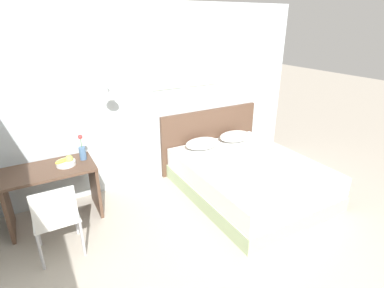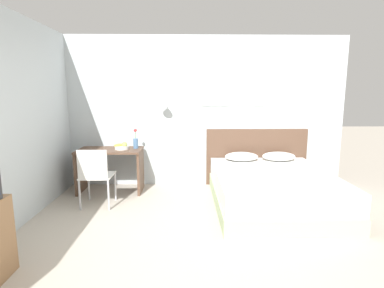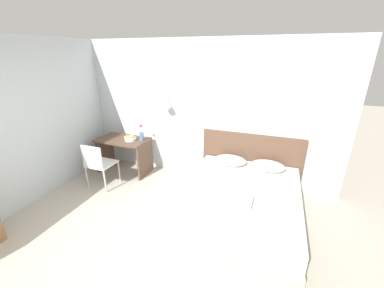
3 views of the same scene
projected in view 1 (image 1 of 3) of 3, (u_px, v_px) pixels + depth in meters
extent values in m
cube|color=silver|center=(146.00, 99.00, 4.40)|extent=(5.32, 0.06, 2.65)
cube|color=beige|center=(168.00, 71.00, 4.38)|extent=(0.52, 0.02, 0.52)
cube|color=beige|center=(204.00, 68.00, 4.67)|extent=(0.52, 0.02, 0.52)
cylinder|color=#B2B2B7|center=(109.00, 89.00, 3.97)|extent=(0.02, 0.16, 0.02)
cone|color=white|center=(111.00, 94.00, 3.92)|extent=(0.17, 0.17, 0.12)
cube|color=#B2C693|center=(248.00, 186.00, 4.46)|extent=(1.71, 2.09, 0.22)
cube|color=white|center=(249.00, 171.00, 4.36)|extent=(1.67, 2.04, 0.29)
cube|color=brown|center=(210.00, 138.00, 5.16)|extent=(1.83, 0.06, 1.02)
ellipsoid|color=white|center=(202.00, 143.00, 4.76)|extent=(0.57, 0.40, 0.14)
ellipsoid|color=white|center=(235.00, 136.00, 5.06)|extent=(0.57, 0.40, 0.14)
cube|color=white|center=(268.00, 168.00, 4.06)|extent=(0.31, 0.32, 0.06)
cube|color=brown|center=(48.00, 170.00, 3.63)|extent=(1.05, 0.60, 0.03)
cube|color=brown|center=(8.00, 207.00, 3.54)|extent=(0.04, 0.55, 0.70)
cube|color=brown|center=(95.00, 186.00, 4.00)|extent=(0.04, 0.55, 0.70)
cube|color=white|center=(56.00, 216.00, 3.20)|extent=(0.45, 0.45, 0.02)
cube|color=white|center=(55.00, 209.00, 2.95)|extent=(0.41, 0.03, 0.41)
cylinder|color=#B7B7BC|center=(37.00, 229.00, 3.36)|extent=(0.03, 0.03, 0.45)
cylinder|color=#B7B7BC|center=(76.00, 218.00, 3.55)|extent=(0.03, 0.03, 0.45)
cylinder|color=#B7B7BC|center=(41.00, 252.00, 3.03)|extent=(0.03, 0.03, 0.45)
cylinder|color=#B7B7BC|center=(83.00, 239.00, 3.22)|extent=(0.03, 0.03, 0.45)
cylinder|color=silver|center=(66.00, 163.00, 3.70)|extent=(0.23, 0.23, 0.05)
sphere|color=#B2C156|center=(69.00, 159.00, 3.69)|extent=(0.09, 0.09, 0.09)
ellipsoid|color=yellow|center=(62.00, 161.00, 3.65)|extent=(0.17, 0.12, 0.06)
cylinder|color=#4C7099|center=(83.00, 153.00, 3.83)|extent=(0.08, 0.08, 0.17)
cylinder|color=#3D7538|center=(81.00, 142.00, 3.77)|extent=(0.01, 0.01, 0.14)
sphere|color=#DB3838|center=(80.00, 137.00, 3.75)|extent=(0.06, 0.06, 0.06)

